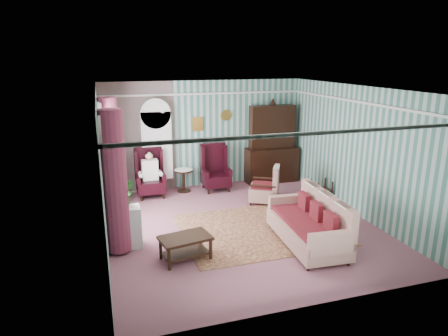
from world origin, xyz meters
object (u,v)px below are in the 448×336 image
object	(u,v)px
bookcase	(157,150)
seated_woman	(150,175)
coffee_table	(185,248)
round_side_table	(184,181)
plant_stand	(126,228)
wingback_right	(216,168)
dresser_hutch	(272,142)
wingback_left	(150,173)
floral_armchair	(264,181)
nest_table	(321,190)
sofa	(307,220)

from	to	relation	value
bookcase	seated_woman	distance (m)	0.70
coffee_table	round_side_table	bearing A→B (deg)	78.71
plant_stand	wingback_right	bearing A→B (deg)	47.16
dresser_hutch	wingback_left	world-z (taller)	dresser_hutch
round_side_table	floral_armchair	distance (m)	2.24
round_side_table	plant_stand	bearing A→B (deg)	-120.38
seated_woman	nest_table	world-z (taller)	seated_woman
wingback_left	sofa	xyz separation A→B (m)	(2.50, -3.67, -0.11)
bookcase	dresser_hutch	bearing A→B (deg)	-2.11
dresser_hutch	sofa	xyz separation A→B (m)	(-1.00, -3.94, -0.66)
seated_woman	plant_stand	world-z (taller)	seated_woman
seated_woman	coffee_table	size ratio (longest dim) A/B	1.33
bookcase	round_side_table	size ratio (longest dim) A/B	3.73
nest_table	coffee_table	world-z (taller)	nest_table
nest_table	wingback_right	bearing A→B (deg)	146.25
bookcase	seated_woman	bearing A→B (deg)	-122.66
wingback_right	bookcase	bearing A→B (deg)	165.43
seated_woman	round_side_table	size ratio (longest dim) A/B	1.97
dresser_hutch	coffee_table	world-z (taller)	dresser_hutch
coffee_table	nest_table	bearing A→B (deg)	27.03
sofa	dresser_hutch	bearing A→B (deg)	-10.70
round_side_table	coffee_table	xyz separation A→B (m)	(-0.74, -3.69, -0.08)
round_side_table	bookcase	bearing A→B (deg)	159.73
seated_woman	coffee_table	world-z (taller)	seated_woman
dresser_hutch	floral_armchair	size ratio (longest dim) A/B	2.19
round_side_table	sofa	world-z (taller)	sofa
nest_table	dresser_hutch	bearing A→B (deg)	107.39
round_side_table	coffee_table	distance (m)	3.77
bookcase	wingback_left	size ratio (longest dim) A/B	1.79
dresser_hutch	plant_stand	world-z (taller)	dresser_hutch
dresser_hutch	nest_table	world-z (taller)	dresser_hutch
wingback_left	coffee_table	xyz separation A→B (m)	(0.16, -3.54, -0.41)
nest_table	floral_armchair	xyz separation A→B (m)	(-1.44, 0.29, 0.27)
sofa	coffee_table	distance (m)	2.36
seated_woman	plant_stand	size ratio (longest dim) A/B	1.47
nest_table	coffee_table	distance (m)	4.39
bookcase	wingback_right	size ratio (longest dim) A/B	1.79
dresser_hutch	round_side_table	world-z (taller)	dresser_hutch
round_side_table	seated_woman	bearing A→B (deg)	-170.54
wingback_left	sofa	distance (m)	4.44
coffee_table	wingback_right	bearing A→B (deg)	65.87
seated_woman	nest_table	bearing A→B (deg)	-20.85
bookcase	dresser_hutch	distance (m)	3.25
seated_woman	round_side_table	bearing A→B (deg)	9.46
dresser_hutch	seated_woman	distance (m)	3.56
wingback_left	wingback_right	xyz separation A→B (m)	(1.75, 0.00, 0.00)
plant_stand	coffee_table	world-z (taller)	plant_stand
wingback_left	wingback_right	bearing A→B (deg)	0.00
sofa	round_side_table	bearing A→B (deg)	26.28
dresser_hutch	wingback_left	xyz separation A→B (m)	(-3.50, -0.27, -0.55)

